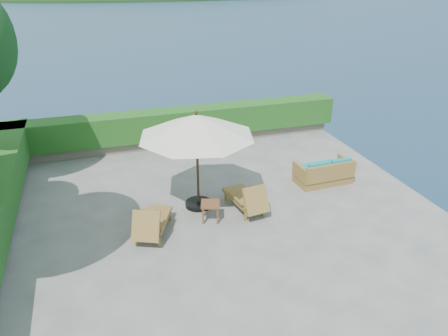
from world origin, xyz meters
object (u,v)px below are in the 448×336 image
object	(u,v)px
patio_umbrella	(196,127)
side_table	(210,206)
lounge_right	(247,198)
wicker_loveseat	(324,173)
lounge_left	(152,222)

from	to	relation	value
patio_umbrella	side_table	bearing A→B (deg)	-82.06
lounge_right	wicker_loveseat	distance (m)	2.98
lounge_left	wicker_loveseat	distance (m)	5.68
patio_umbrella	lounge_right	xyz separation A→B (m)	(1.21, -0.64, -1.98)
side_table	lounge_left	bearing A→B (deg)	-171.06
lounge_right	side_table	world-z (taller)	lounge_right
patio_umbrella	side_table	size ratio (longest dim) A/B	6.01
lounge_left	side_table	distance (m)	1.61
side_table	wicker_loveseat	distance (m)	4.08
lounge_left	lounge_right	world-z (taller)	same
patio_umbrella	wicker_loveseat	xyz separation A→B (m)	(4.06, 0.22, -2.04)
side_table	patio_umbrella	bearing A→B (deg)	97.94
side_table	wicker_loveseat	bearing A→B (deg)	14.78
patio_umbrella	wicker_loveseat	distance (m)	4.55
side_table	wicker_loveseat	world-z (taller)	wicker_loveseat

